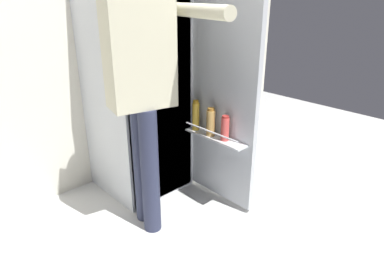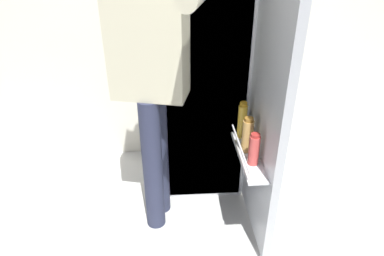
# 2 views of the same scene
# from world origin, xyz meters

# --- Properties ---
(ground_plane) EXTENTS (6.46, 6.46, 0.00)m
(ground_plane) POSITION_xyz_m (0.00, 0.00, 0.00)
(ground_plane) COLOR silver
(refrigerator) EXTENTS (0.67, 1.24, 1.78)m
(refrigerator) POSITION_xyz_m (0.02, 0.52, 0.89)
(refrigerator) COLOR silver
(refrigerator) RESTS_ON ground_plane
(person) EXTENTS (0.57, 0.79, 1.77)m
(person) POSITION_xyz_m (-0.28, 0.08, 1.06)
(person) COLOR #2D334C
(person) RESTS_ON ground_plane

